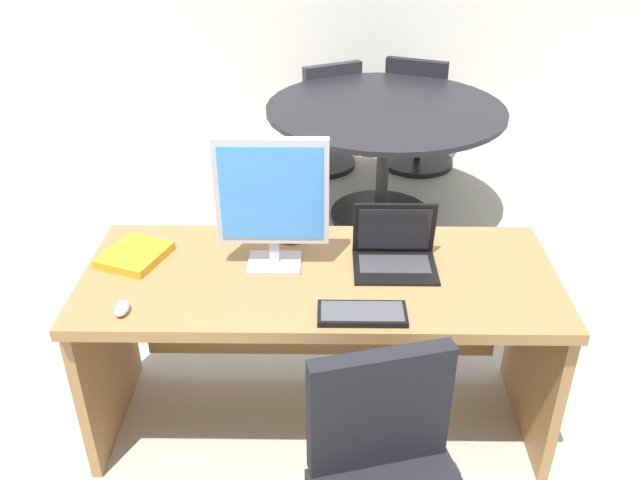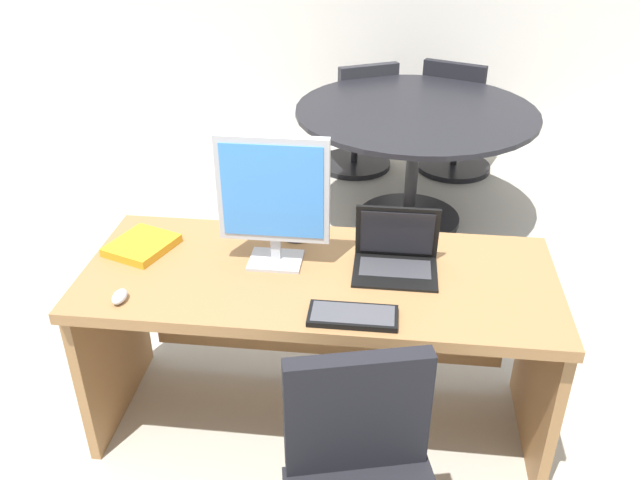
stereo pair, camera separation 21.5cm
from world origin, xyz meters
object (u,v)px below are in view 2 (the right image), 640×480
object	(u,v)px
monitor	(273,195)
laptop	(396,249)
desk	(320,309)
meeting_chair_near	(358,128)
keyboard	(353,316)
mouse	(120,297)
meeting_table	(414,137)
desk_lamp	(295,187)
meeting_chair_far	(455,128)
book	(142,245)

from	to	relation	value
monitor	laptop	bearing A→B (deg)	3.64
desk	meeting_chair_near	distance (m)	2.61
desk	meeting_chair_near	world-z (taller)	meeting_chair_near
keyboard	mouse	xyz separation A→B (m)	(-0.81, 0.01, 0.01)
keyboard	meeting_table	bearing A→B (deg)	83.66
desk_lamp	meeting_chair_far	world-z (taller)	desk_lamp
desk_lamp	book	world-z (taller)	desk_lamp
mouse	meeting_chair_far	distance (m)	3.27
book	meeting_table	world-z (taller)	book
desk	meeting_chair_far	size ratio (longest dim) A/B	2.02
desk_lamp	book	size ratio (longest dim) A/B	1.11
book	keyboard	bearing A→B (deg)	-22.74
keyboard	meeting_chair_near	bearing A→B (deg)	93.10
desk	mouse	bearing A→B (deg)	-155.55
laptop	keyboard	bearing A→B (deg)	-110.94
book	monitor	bearing A→B (deg)	-3.63
keyboard	meeting_chair_near	xyz separation A→B (m)	(-0.16, 2.91, -0.42)
book	meeting_chair_near	xyz separation A→B (m)	(0.70, 2.56, -0.43)
desk_lamp	meeting_chair_far	bearing A→B (deg)	71.39
desk	book	size ratio (longest dim) A/B	5.90
meeting_chair_near	meeting_chair_far	world-z (taller)	meeting_chair_far
desk	desk_lamp	world-z (taller)	desk_lamp
desk	book	world-z (taller)	book
meeting_chair_far	meeting_chair_near	bearing A→B (deg)	-177.43
desk	monitor	xyz separation A→B (m)	(-0.17, 0.01, 0.48)
keyboard	desk_lamp	xyz separation A→B (m)	(-0.27, 0.50, 0.22)
keyboard	meeting_chair_far	world-z (taller)	meeting_chair_far
monitor	meeting_table	bearing A→B (deg)	72.82
desk_lamp	meeting_chair_near	bearing A→B (deg)	87.42
desk	meeting_chair_far	distance (m)	2.73
meeting_chair_near	desk	bearing A→B (deg)	-89.72
desk_lamp	meeting_table	size ratio (longest dim) A/B	0.23
book	meeting_chair_far	size ratio (longest dim) A/B	0.34
desk_lamp	book	xyz separation A→B (m)	(-0.59, -0.14, -0.22)
laptop	meeting_chair_far	size ratio (longest dim) A/B	0.36
monitor	meeting_chair_far	world-z (taller)	monitor
book	laptop	bearing A→B (deg)	-0.31
meeting_table	meeting_chair_near	xyz separation A→B (m)	(-0.39, 0.80, -0.25)
desk	book	bearing A→B (deg)	176.17
monitor	desk_lamp	bearing A→B (deg)	73.81
desk	monitor	bearing A→B (deg)	175.53
meeting_chair_far	desk	bearing A→B (deg)	-104.91
mouse	meeting_chair_near	bearing A→B (deg)	77.31
desk	laptop	xyz separation A→B (m)	(0.28, 0.04, 0.27)
keyboard	meeting_chair_far	xyz separation A→B (m)	(0.56, 2.95, -0.41)
keyboard	mouse	world-z (taller)	mouse
keyboard	meeting_table	xyz separation A→B (m)	(0.24, 2.12, -0.17)
monitor	desk_lamp	xyz separation A→B (m)	(0.05, 0.18, -0.05)
monitor	meeting_table	size ratio (longest dim) A/B	0.35
meeting_chair_far	meeting_table	bearing A→B (deg)	-111.12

